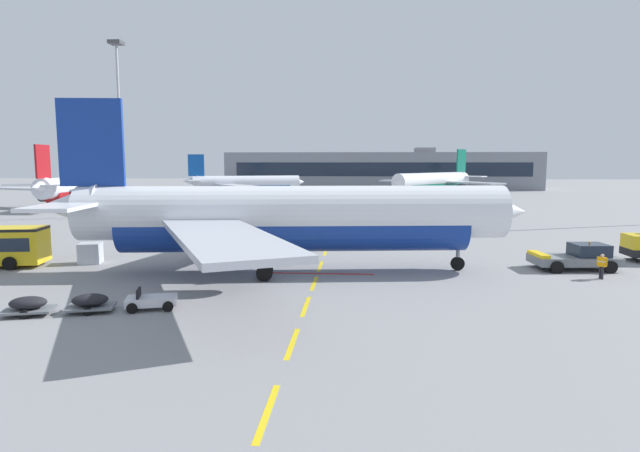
# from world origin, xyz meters

# --- Properties ---
(ground) EXTENTS (400.00, 400.00, 0.00)m
(ground) POSITION_xyz_m (40.00, 40.00, 0.00)
(ground) COLOR gray
(apron_paint_markings) EXTENTS (8.00, 92.46, 0.01)m
(apron_paint_markings) POSITION_xyz_m (18.00, 35.21, 0.00)
(apron_paint_markings) COLOR yellow
(apron_paint_markings) RESTS_ON ground
(airliner_foreground) EXTENTS (34.82, 34.40, 12.20)m
(airliner_foreground) POSITION_xyz_m (15.72, 22.45, 3.95)
(airliner_foreground) COLOR white
(airliner_foreground) RESTS_ON ground
(pushback_tug) EXTENTS (6.22, 3.59, 2.08)m
(pushback_tug) POSITION_xyz_m (37.00, 24.91, 0.90)
(pushback_tug) COLOR slate
(pushback_tug) RESTS_ON ground
(airliner_mid_left) EXTENTS (26.82, 25.92, 9.62)m
(airliner_mid_left) POSITION_xyz_m (-4.59, 101.89, 3.11)
(airliner_mid_left) COLOR silver
(airliner_mid_left) RESTS_ON ground
(airliner_far_center) EXTENTS (30.06, 30.17, 10.59)m
(airliner_far_center) POSITION_xyz_m (-28.42, 75.59, 3.43)
(airliner_far_center) COLOR silver
(airliner_far_center) RESTS_ON ground
(airliner_far_right) EXTENTS (25.71, 27.87, 11.00)m
(airliner_far_right) POSITION_xyz_m (37.92, 104.74, 3.56)
(airliner_far_right) COLOR white
(airliner_far_right) RESTS_ON ground
(catering_truck) EXTENTS (7.03, 6.15, 3.14)m
(catering_truck) POSITION_xyz_m (0.58, 40.85, 1.65)
(catering_truck) COLOR black
(catering_truck) RESTS_ON ground
(baggage_train) EXTENTS (8.68, 3.71, 1.14)m
(baggage_train) POSITION_xyz_m (6.82, 11.56, 0.52)
(baggage_train) COLOR silver
(baggage_train) RESTS_ON ground
(ground_crew_worker) EXTENTS (0.54, 0.54, 1.72)m
(ground_crew_worker) POSITION_xyz_m (37.30, 21.67, 0.98)
(ground_crew_worker) COLOR #232328
(ground_crew_worker) RESTS_ON ground
(uld_cargo_container) EXTENTS (1.93, 1.90, 1.60)m
(uld_cargo_container) POSITION_xyz_m (-0.02, 24.54, 0.80)
(uld_cargo_container) COLOR #B7BCC6
(uld_cargo_container) RESTS_ON ground
(apron_light_mast_near) EXTENTS (1.80, 1.80, 24.76)m
(apron_light_mast_near) POSITION_xyz_m (-13.13, 58.99, 15.41)
(apron_light_mast_near) COLOR slate
(apron_light_mast_near) RESTS_ON ground
(terminal_satellite) EXTENTS (90.63, 27.78, 12.34)m
(terminal_satellite) POSITION_xyz_m (27.56, 148.75, 5.38)
(terminal_satellite) COLOR gray
(terminal_satellite) RESTS_ON ground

